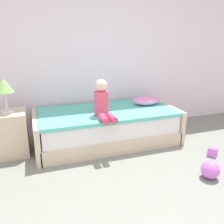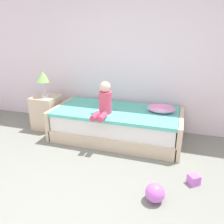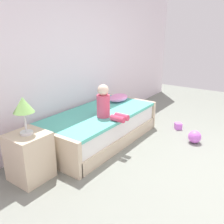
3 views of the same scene
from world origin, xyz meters
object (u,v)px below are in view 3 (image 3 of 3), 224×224
Objects in this scene: child_figure at (106,104)px; toy_ball at (195,137)px; nightstand at (30,157)px; toy_block at (178,126)px; table_lamp at (23,107)px; pillow at (118,98)px; bed at (100,127)px.

toy_ball is (0.95, -1.10, -0.60)m from child_figure.
toy_block is (2.57, -0.93, -0.24)m from nightstand.
table_lamp is at bearing 160.13° from toy_block.
table_lamp is 2.15× the size of toy_ball.
toy_ball is at bearing -32.05° from nightstand.
pillow is at bearing 117.48° from toy_block.
toy_block is at bearing -36.40° from bed.
toy_block is (0.52, -1.00, -0.51)m from pillow.
pillow is 1.50m from toy_ball.
toy_block is at bearing -19.87° from table_lamp.
pillow is 3.75× the size of toy_block.
table_lamp is 2.87m from toy_block.
table_lamp is at bearing 147.95° from toy_ball.
nightstand is at bearing 178.80° from bed.
nightstand is 1.31m from child_figure.
toy_ball is (2.17, -1.36, -0.20)m from nightstand.
bed is 4.14× the size of child_figure.
toy_block is (0.41, 0.43, -0.05)m from toy_ball.
toy_ball is at bearing -58.43° from bed.
table_lamp is at bearing -178.00° from pillow.
pillow reaches higher than nightstand.
child_figure is at bearing -11.88° from nightstand.
child_figure is (-0.13, -0.23, 0.46)m from bed.
bed is 4.69× the size of table_lamp.
toy_block is at bearing -19.87° from nightstand.
child_figure is at bearing 130.71° from toy_ball.
child_figure reaches higher than toy_ball.
child_figure is 2.43× the size of toy_ball.
toy_block is at bearing 46.39° from toy_ball.
toy_block is (1.22, -0.90, -0.19)m from bed.
bed is 18.00× the size of toy_block.
pillow reaches higher than toy_block.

